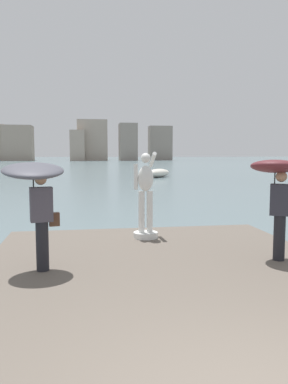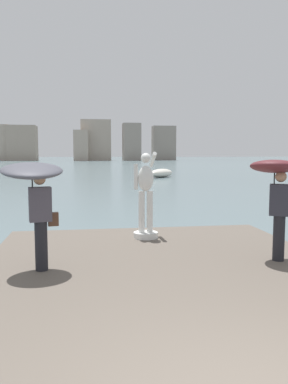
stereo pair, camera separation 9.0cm
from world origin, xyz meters
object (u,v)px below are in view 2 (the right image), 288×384
object	(u,v)px
onlooker_right	(276,182)
statue_white_figure	(146,200)
onlooker_left	(35,187)
boat_near	(161,173)

from	to	relation	value
onlooker_right	statue_white_figure	bearing A→B (deg)	133.17
statue_white_figure	onlooker_left	bearing A→B (deg)	-134.71
onlooker_right	boat_near	distance (m)	32.06
statue_white_figure	onlooker_right	xyz separation A→B (m)	(2.17, -2.32, 0.59)
onlooker_left	onlooker_right	xyz separation A→B (m)	(4.48, 0.02, 0.03)
onlooker_left	onlooker_right	distance (m)	4.48
onlooker_right	boat_near	xyz separation A→B (m)	(4.00, 31.77, -1.49)
statue_white_figure	onlooker_left	xyz separation A→B (m)	(-2.31, -2.33, 0.56)
onlooker_left	onlooker_right	world-z (taller)	onlooker_right
onlooker_right	boat_near	world-z (taller)	onlooker_right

